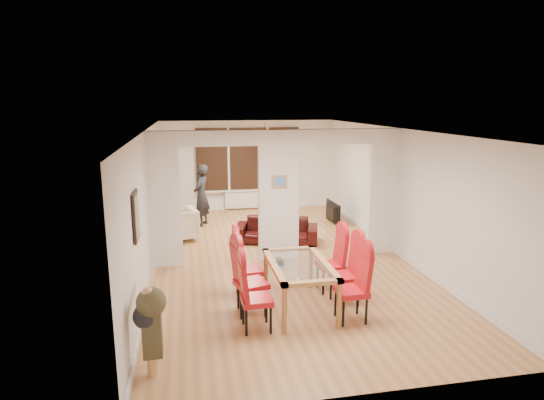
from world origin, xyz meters
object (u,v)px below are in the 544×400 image
object	(u,v)px
dining_table	(299,285)
dining_chair_lb	(251,278)
dining_chair_lc	(249,265)
dining_chair_ra	(351,286)
sofa	(277,230)
bowl	(268,215)
dining_chair_rb	(345,272)
television	(330,212)
person	(201,195)
bottle	(263,211)
armchair	(179,224)
dining_chair_rc	(330,261)
coffee_table	(272,220)
dining_chair_la	(257,294)

from	to	relation	value
dining_table	dining_chair_lb	xyz separation A→B (m)	(-0.74, -0.04, 0.18)
dining_chair_lb	dining_chair_lc	distance (m)	0.59
dining_chair_ra	sofa	xyz separation A→B (m)	(-0.31, 3.94, -0.26)
dining_chair_ra	sofa	bearing A→B (deg)	92.43
sofa	bowl	world-z (taller)	sofa
dining_chair_rb	television	world-z (taller)	dining_chair_rb
person	dining_chair_rb	bearing A→B (deg)	44.27
bottle	dining_chair_rb	bearing A→B (deg)	-84.39
armchair	bowl	size ratio (longest dim) A/B	3.57
dining_chair_lb	dining_chair_rc	distance (m)	1.54
dining_chair_ra	person	world-z (taller)	person
person	dining_table	bearing A→B (deg)	36.60
dining_table	dining_chair_rc	xyz separation A→B (m)	(0.67, 0.56, 0.15)
person	television	world-z (taller)	person
dining_table	person	xyz separation A→B (m)	(-1.28, 5.14, 0.43)
armchair	bowl	xyz separation A→B (m)	(2.26, 0.96, -0.14)
television	dining_chair_ra	bearing A→B (deg)	163.53
dining_chair_lb	coffee_table	world-z (taller)	dining_chair_lb
coffee_table	bottle	distance (m)	0.35
dining_table	dining_chair_ra	world-z (taller)	dining_chair_ra
dining_chair_lb	coffee_table	xyz separation A→B (m)	(1.26, 4.94, -0.45)
dining_chair_la	dining_chair_rc	size ratio (longest dim) A/B	1.01
dining_chair_lc	television	bearing A→B (deg)	54.75
dining_chair_lc	television	world-z (taller)	dining_chair_lc
sofa	television	bearing A→B (deg)	55.53
dining_chair_la	dining_chair_lc	world-z (taller)	dining_chair_lc
dining_chair_lb	dining_chair_ra	size ratio (longest dim) A/B	1.04
dining_chair_lb	dining_chair_rc	world-z (taller)	dining_chair_lb
dining_chair_la	coffee_table	bearing A→B (deg)	75.72
dining_chair_rc	dining_chair_la	bearing A→B (deg)	-147.09
bottle	bowl	size ratio (longest dim) A/B	1.36
dining_chair_lc	dining_chair_rb	distance (m)	1.54
dining_chair_rb	television	bearing A→B (deg)	69.43
dining_table	bowl	size ratio (longest dim) A/B	6.91
armchair	person	xyz separation A→B (m)	(0.57, 1.15, 0.43)
dining_chair_rb	armchair	bearing A→B (deg)	117.83
television	dining_chair_la	bearing A→B (deg)	150.70
dining_chair_ra	dining_chair_rc	distance (m)	1.09
dining_chair_ra	bottle	distance (m)	5.44
dining_chair_lb	television	bearing A→B (deg)	45.45
dining_chair_lc	person	world-z (taller)	person
dining_chair_lb	person	world-z (taller)	person
dining_chair_lc	coffee_table	size ratio (longest dim) A/B	1.21
dining_chair_la	dining_chair_rc	distance (m)	1.80
dining_chair_la	dining_chair_rb	bearing A→B (deg)	20.06
dining_chair_rb	dining_table	bearing A→B (deg)	177.27
dining_chair_lb	armchair	size ratio (longest dim) A/B	1.36
person	dining_chair_rc	bearing A→B (deg)	45.71
dining_chair_lb	armchair	bearing A→B (deg)	90.74
dining_chair_lc	dining_chair_rb	xyz separation A→B (m)	(1.45, -0.52, -0.02)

